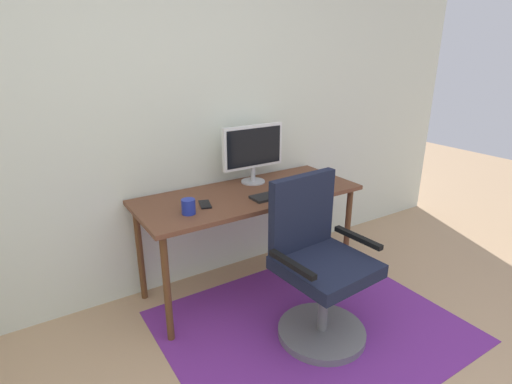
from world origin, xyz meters
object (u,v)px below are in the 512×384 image
(monitor, at_px, (253,149))
(keyboard, at_px, (280,194))
(cell_phone, at_px, (205,204))
(office_chair, at_px, (318,273))
(desk, at_px, (249,202))
(computer_mouse, at_px, (314,184))
(coffee_cup, at_px, (188,207))

(monitor, bearing_deg, keyboard, -88.78)
(cell_phone, distance_m, office_chair, 0.83)
(office_chair, bearing_deg, desk, 92.10)
(monitor, distance_m, computer_mouse, 0.52)
(keyboard, bearing_deg, cell_phone, 168.24)
(cell_phone, bearing_deg, computer_mouse, 10.34)
(monitor, height_order, cell_phone, monitor)
(computer_mouse, xyz_separation_m, office_chair, (-0.40, -0.54, -0.34))
(monitor, bearing_deg, computer_mouse, -44.71)
(monitor, bearing_deg, cell_phone, -155.90)
(desk, relative_size, cell_phone, 11.31)
(coffee_cup, distance_m, cell_phone, 0.17)
(desk, xyz_separation_m, monitor, (0.15, 0.18, 0.33))
(computer_mouse, height_order, cell_phone, computer_mouse)
(desk, xyz_separation_m, keyboard, (0.15, -0.16, 0.08))
(keyboard, xyz_separation_m, computer_mouse, (0.32, 0.01, 0.01))
(cell_phone, relative_size, office_chair, 0.14)
(monitor, xyz_separation_m, cell_phone, (-0.51, -0.23, -0.25))
(computer_mouse, distance_m, office_chair, 0.75)
(desk, relative_size, keyboard, 3.68)
(coffee_cup, bearing_deg, computer_mouse, -1.03)
(desk, distance_m, cell_phone, 0.38)
(desk, height_order, office_chair, office_chair)
(keyboard, distance_m, cell_phone, 0.53)
(desk, relative_size, computer_mouse, 15.23)
(monitor, relative_size, cell_phone, 3.53)
(monitor, distance_m, cell_phone, 0.61)
(office_chair, bearing_deg, cell_phone, 120.71)
(coffee_cup, height_order, office_chair, office_chair)
(desk, relative_size, coffee_cup, 16.93)
(coffee_cup, xyz_separation_m, office_chair, (0.58, -0.55, -0.37))
(coffee_cup, distance_m, office_chair, 0.89)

